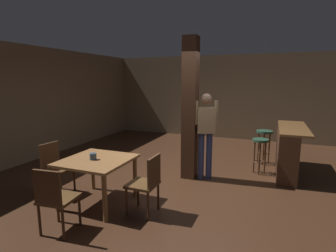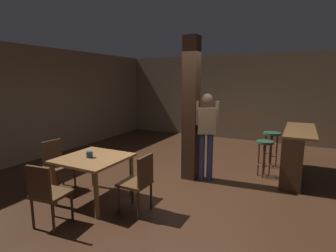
# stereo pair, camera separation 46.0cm
# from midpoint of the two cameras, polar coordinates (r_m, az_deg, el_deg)

# --- Properties ---
(ground_plane) EXTENTS (10.80, 10.80, 0.00)m
(ground_plane) POSITION_cam_midpoint_polar(r_m,az_deg,el_deg) (5.14, 5.73, -12.68)
(ground_plane) COLOR #382114
(wall_back) EXTENTS (8.00, 0.10, 2.80)m
(wall_back) POSITION_cam_midpoint_polar(r_m,az_deg,el_deg) (9.11, 16.27, 5.97)
(wall_back) COLOR #756047
(wall_back) RESTS_ON ground_plane
(wall_left) EXTENTS (0.10, 9.00, 2.80)m
(wall_left) POSITION_cam_midpoint_polar(r_m,az_deg,el_deg) (7.23, -25.17, 4.48)
(wall_left) COLOR #756047
(wall_left) RESTS_ON ground_plane
(pillar) EXTENTS (0.28, 0.28, 2.80)m
(pillar) POSITION_cam_midpoint_polar(r_m,az_deg,el_deg) (5.17, 7.58, 3.52)
(pillar) COLOR #382114
(pillar) RESTS_ON ground_plane
(dining_table) EXTENTS (1.01, 1.01, 0.74)m
(dining_table) POSITION_cam_midpoint_polar(r_m,az_deg,el_deg) (4.41, -13.04, -8.05)
(dining_table) COLOR brown
(dining_table) RESTS_ON ground_plane
(chair_east) EXTENTS (0.42, 0.42, 0.89)m
(chair_east) POSITION_cam_midpoint_polar(r_m,az_deg,el_deg) (3.95, -2.95, -11.83)
(chair_east) COLOR #4C3319
(chair_east) RESTS_ON ground_plane
(chair_west) EXTENTS (0.46, 0.46, 0.89)m
(chair_west) POSITION_cam_midpoint_polar(r_m,az_deg,el_deg) (5.08, -20.73, -7.46)
(chair_west) COLOR #4C3319
(chair_west) RESTS_ON ground_plane
(chair_south) EXTENTS (0.46, 0.46, 0.89)m
(chair_south) POSITION_cam_midpoint_polar(r_m,az_deg,el_deg) (3.82, -21.74, -13.33)
(chair_south) COLOR #4C3319
(chair_south) RESTS_ON ground_plane
(napkin_cup) EXTENTS (0.11, 0.11, 0.10)m
(napkin_cup) POSITION_cam_midpoint_polar(r_m,az_deg,el_deg) (4.35, -13.84, -6.06)
(napkin_cup) COLOR #33475B
(napkin_cup) RESTS_ON dining_table
(standing_person) EXTENTS (0.46, 0.32, 1.72)m
(standing_person) POSITION_cam_midpoint_polar(r_m,az_deg,el_deg) (5.16, 10.90, -1.06)
(standing_person) COLOR tan
(standing_person) RESTS_ON ground_plane
(bar_counter) EXTENTS (0.56, 1.82, 1.00)m
(bar_counter) POSITION_cam_midpoint_polar(r_m,az_deg,el_deg) (6.06, 27.61, -5.13)
(bar_counter) COLOR brown
(bar_counter) RESTS_ON ground_plane
(bar_stool_near) EXTENTS (0.34, 0.34, 0.75)m
(bar_stool_near) POSITION_cam_midpoint_polar(r_m,az_deg,el_deg) (5.80, 22.45, -4.91)
(bar_stool_near) COLOR #1E3828
(bar_stool_near) RESTS_ON ground_plane
(bar_stool_mid) EXTENTS (0.38, 0.38, 0.80)m
(bar_stool_mid) POSITION_cam_midpoint_polar(r_m,az_deg,el_deg) (6.51, 23.52, -2.97)
(bar_stool_mid) COLOR #1E3828
(bar_stool_mid) RESTS_ON ground_plane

